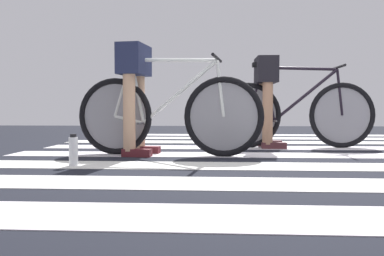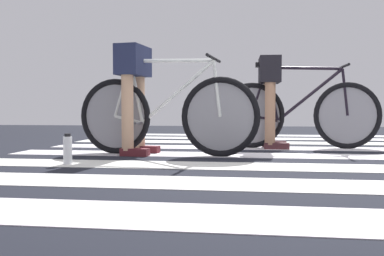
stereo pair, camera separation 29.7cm
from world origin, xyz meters
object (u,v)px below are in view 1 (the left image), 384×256
(bicycle_2_of_2, at_px, (295,113))
(water_bottle, at_px, (73,151))
(cyclist_2_of_2, at_px, (266,89))
(cyclist_1_of_2, at_px, (135,84))
(bicycle_1_of_2, at_px, (167,114))

(bicycle_2_of_2, xyz_separation_m, water_bottle, (-1.91, -1.62, -0.27))
(bicycle_2_of_2, height_order, cyclist_2_of_2, cyclist_2_of_2)
(cyclist_2_of_2, relative_size, water_bottle, 4.12)
(cyclist_1_of_2, distance_m, water_bottle, 1.01)
(cyclist_1_of_2, bearing_deg, water_bottle, -103.61)
(bicycle_1_of_2, height_order, bicycle_2_of_2, same)
(bicycle_2_of_2, relative_size, water_bottle, 7.23)
(cyclist_1_of_2, relative_size, water_bottle, 4.24)
(cyclist_1_of_2, relative_size, bicycle_2_of_2, 0.59)
(cyclist_1_of_2, relative_size, cyclist_2_of_2, 1.03)
(bicycle_1_of_2, distance_m, cyclist_1_of_2, 0.41)
(cyclist_1_of_2, bearing_deg, bicycle_1_of_2, -0.00)
(bicycle_1_of_2, bearing_deg, bicycle_2_of_2, 41.15)
(cyclist_1_of_2, height_order, bicycle_2_of_2, cyclist_1_of_2)
(bicycle_1_of_2, distance_m, cyclist_2_of_2, 1.33)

